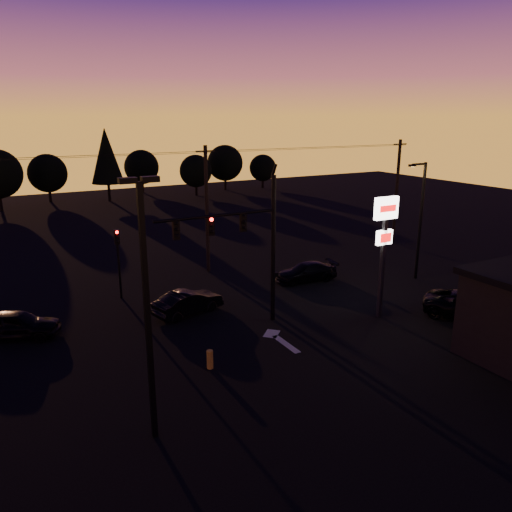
{
  "coord_description": "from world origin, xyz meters",
  "views": [
    {
      "loc": [
        -11.74,
        -18.11,
        10.94
      ],
      "look_at": [
        1.0,
        5.0,
        3.5
      ],
      "focal_mm": 35.0,
      "sensor_mm": 36.0,
      "label": 1
    }
  ],
  "objects_px": {
    "pylon_sign": "(385,232)",
    "bollard": "(210,359)",
    "secondary_signal": "(118,254)",
    "car_right": "(306,272)",
    "traffic_signal_mast": "(247,237)",
    "suv_parked": "(473,307)",
    "parking_lot_light": "(146,296)",
    "streetlight": "(420,216)",
    "car_mid": "(188,302)",
    "car_left": "(17,325)"
  },
  "relations": [
    {
      "from": "parking_lot_light",
      "to": "pylon_sign",
      "type": "height_order",
      "value": "parking_lot_light"
    },
    {
      "from": "traffic_signal_mast",
      "to": "car_right",
      "type": "bearing_deg",
      "value": 33.84
    },
    {
      "from": "car_right",
      "to": "suv_parked",
      "type": "bearing_deg",
      "value": 31.32
    },
    {
      "from": "traffic_signal_mast",
      "to": "bollard",
      "type": "bearing_deg",
      "value": -137.24
    },
    {
      "from": "car_right",
      "to": "suv_parked",
      "type": "xyz_separation_m",
      "value": [
        4.35,
        -10.03,
        0.1
      ]
    },
    {
      "from": "secondary_signal",
      "to": "streetlight",
      "type": "xyz_separation_m",
      "value": [
        18.91,
        -5.99,
        1.56
      ]
    },
    {
      "from": "parking_lot_light",
      "to": "streetlight",
      "type": "bearing_deg",
      "value": 21.65
    },
    {
      "from": "car_left",
      "to": "suv_parked",
      "type": "height_order",
      "value": "suv_parked"
    },
    {
      "from": "car_left",
      "to": "suv_parked",
      "type": "relative_size",
      "value": 0.8
    },
    {
      "from": "pylon_sign",
      "to": "suv_parked",
      "type": "xyz_separation_m",
      "value": [
        4.33,
        -2.79,
        -4.18
      ]
    },
    {
      "from": "traffic_signal_mast",
      "to": "streetlight",
      "type": "height_order",
      "value": "traffic_signal_mast"
    },
    {
      "from": "secondary_signal",
      "to": "car_mid",
      "type": "xyz_separation_m",
      "value": [
        2.73,
        -4.39,
        -2.18
      ]
    },
    {
      "from": "pylon_sign",
      "to": "car_left",
      "type": "height_order",
      "value": "pylon_sign"
    },
    {
      "from": "traffic_signal_mast",
      "to": "suv_parked",
      "type": "relative_size",
      "value": 1.63
    },
    {
      "from": "pylon_sign",
      "to": "suv_parked",
      "type": "distance_m",
      "value": 6.63
    },
    {
      "from": "parking_lot_light",
      "to": "car_mid",
      "type": "relative_size",
      "value": 2.21
    },
    {
      "from": "secondary_signal",
      "to": "car_mid",
      "type": "relative_size",
      "value": 1.05
    },
    {
      "from": "pylon_sign",
      "to": "car_mid",
      "type": "bearing_deg",
      "value": 148.84
    },
    {
      "from": "pylon_sign",
      "to": "streetlight",
      "type": "relative_size",
      "value": 0.85
    },
    {
      "from": "traffic_signal_mast",
      "to": "secondary_signal",
      "type": "distance_m",
      "value": 9.19
    },
    {
      "from": "car_left",
      "to": "car_right",
      "type": "bearing_deg",
      "value": -64.33
    },
    {
      "from": "traffic_signal_mast",
      "to": "car_left",
      "type": "xyz_separation_m",
      "value": [
        -11.0,
        4.29,
        -4.22
      ]
    },
    {
      "from": "parking_lot_light",
      "to": "suv_parked",
      "type": "xyz_separation_m",
      "value": [
        18.83,
        1.71,
        -4.54
      ]
    },
    {
      "from": "secondary_signal",
      "to": "bollard",
      "type": "height_order",
      "value": "secondary_signal"
    },
    {
      "from": "car_left",
      "to": "pylon_sign",
      "type": "bearing_deg",
      "value": -86.32
    },
    {
      "from": "car_mid",
      "to": "car_right",
      "type": "height_order",
      "value": "car_mid"
    },
    {
      "from": "bollard",
      "to": "suv_parked",
      "type": "bearing_deg",
      "value": -7.05
    },
    {
      "from": "car_mid",
      "to": "pylon_sign",
      "type": "bearing_deg",
      "value": -135.79
    },
    {
      "from": "traffic_signal_mast",
      "to": "suv_parked",
      "type": "distance_m",
      "value": 13.27
    },
    {
      "from": "car_right",
      "to": "traffic_signal_mast",
      "type": "bearing_deg",
      "value": -48.27
    },
    {
      "from": "parking_lot_light",
      "to": "car_left",
      "type": "xyz_separation_m",
      "value": [
        -3.6,
        11.28,
        -4.55
      ]
    },
    {
      "from": "bollard",
      "to": "car_right",
      "type": "bearing_deg",
      "value": 37.15
    },
    {
      "from": "traffic_signal_mast",
      "to": "parking_lot_light",
      "type": "relative_size",
      "value": 0.94
    },
    {
      "from": "suv_parked",
      "to": "parking_lot_light",
      "type": "bearing_deg",
      "value": 153.48
    },
    {
      "from": "pylon_sign",
      "to": "car_right",
      "type": "distance_m",
      "value": 8.41
    },
    {
      "from": "traffic_signal_mast",
      "to": "pylon_sign",
      "type": "bearing_deg",
      "value": -19.36
    },
    {
      "from": "car_mid",
      "to": "car_right",
      "type": "bearing_deg",
      "value": -94.59
    },
    {
      "from": "pylon_sign",
      "to": "bollard",
      "type": "height_order",
      "value": "pylon_sign"
    },
    {
      "from": "secondary_signal",
      "to": "suv_parked",
      "type": "xyz_separation_m",
      "value": [
        16.33,
        -12.78,
        -2.13
      ]
    },
    {
      "from": "secondary_signal",
      "to": "bollard",
      "type": "relative_size",
      "value": 5.03
    },
    {
      "from": "car_left",
      "to": "parking_lot_light",
      "type": "bearing_deg",
      "value": -138.08
    },
    {
      "from": "parking_lot_light",
      "to": "streetlight",
      "type": "relative_size",
      "value": 1.14
    },
    {
      "from": "traffic_signal_mast",
      "to": "suv_parked",
      "type": "xyz_separation_m",
      "value": [
        11.43,
        -5.29,
        -4.21
      ]
    },
    {
      "from": "secondary_signal",
      "to": "car_right",
      "type": "bearing_deg",
      "value": -12.92
    },
    {
      "from": "parking_lot_light",
      "to": "secondary_signal",
      "type": "bearing_deg",
      "value": 80.21
    },
    {
      "from": "car_mid",
      "to": "suv_parked",
      "type": "bearing_deg",
      "value": -136.33
    },
    {
      "from": "traffic_signal_mast",
      "to": "pylon_sign",
      "type": "relative_size",
      "value": 1.26
    },
    {
      "from": "streetlight",
      "to": "secondary_signal",
      "type": "bearing_deg",
      "value": 162.44
    },
    {
      "from": "bollard",
      "to": "suv_parked",
      "type": "xyz_separation_m",
      "value": [
        15.12,
        -1.87,
        0.3
      ]
    },
    {
      "from": "secondary_signal",
      "to": "bollard",
      "type": "bearing_deg",
      "value": -83.69
    }
  ]
}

